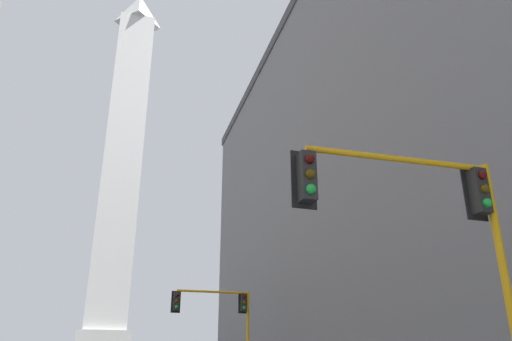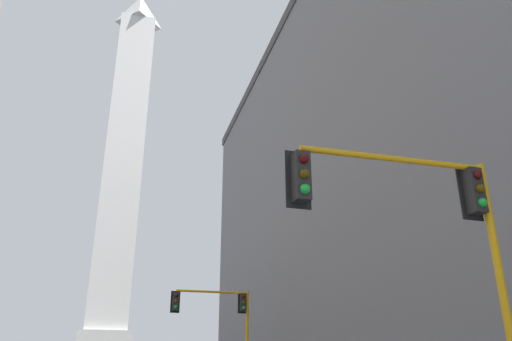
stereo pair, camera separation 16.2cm
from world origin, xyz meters
name	(u,v)px [view 2 (the right image)]	position (x,y,z in m)	size (l,w,h in m)	color
building_right	(454,187)	(24.12, 27.90, 14.13)	(24.68, 51.80, 28.24)	slate
obelisk	(123,169)	(0.00, 74.29, 30.82)	(7.19, 7.19, 64.76)	silver
traffic_light_near_right	(429,221)	(7.70, 7.95, 4.87)	(5.12, 0.51, 6.39)	orange
traffic_light_mid_right	(223,315)	(7.59, 30.33, 4.87)	(5.06, 0.51, 6.39)	orange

